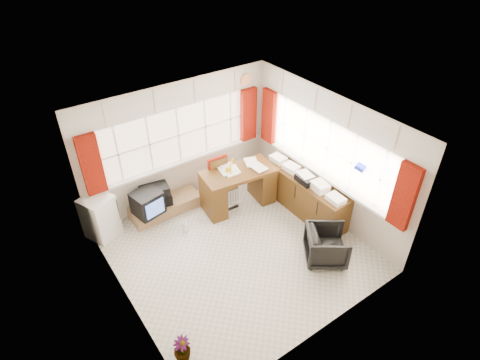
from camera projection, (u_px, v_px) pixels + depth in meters
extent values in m
plane|color=beige|center=(238.00, 251.00, 7.16)|extent=(4.00, 4.00, 0.00)
plane|color=beige|center=(179.00, 144.00, 7.77)|extent=(4.00, 0.00, 4.00)
plane|color=beige|center=(327.00, 274.00, 5.11)|extent=(4.00, 0.00, 4.00)
plane|color=beige|center=(118.00, 247.00, 5.50)|extent=(0.00, 4.00, 4.00)
plane|color=beige|center=(327.00, 157.00, 7.37)|extent=(0.00, 4.00, 4.00)
plane|color=white|center=(237.00, 126.00, 5.71)|extent=(4.00, 4.00, 0.00)
plane|color=#FFE6C9|center=(178.00, 135.00, 7.64)|extent=(3.60, 0.00, 3.60)
cube|color=white|center=(182.00, 162.00, 7.95)|extent=(3.70, 0.12, 0.05)
cube|color=white|center=(118.00, 155.00, 7.07)|extent=(0.03, 0.02, 1.10)
cube|color=white|center=(150.00, 145.00, 7.35)|extent=(0.03, 0.02, 1.10)
cube|color=white|center=(179.00, 135.00, 7.63)|extent=(0.03, 0.02, 1.10)
cube|color=white|center=(206.00, 127.00, 7.91)|extent=(0.03, 0.02, 1.10)
cube|color=white|center=(231.00, 119.00, 8.19)|extent=(0.03, 0.02, 1.10)
plane|color=#FFE6C9|center=(327.00, 148.00, 7.25)|extent=(0.00, 3.60, 3.60)
cube|color=white|center=(322.00, 175.00, 7.57)|extent=(0.12, 3.70, 0.05)
cube|color=white|center=(381.00, 180.00, 6.45)|extent=(0.02, 0.03, 1.10)
cube|color=white|center=(352.00, 163.00, 6.84)|extent=(0.02, 0.03, 1.10)
cube|color=white|center=(327.00, 148.00, 7.24)|extent=(0.02, 0.03, 1.10)
cube|color=white|center=(304.00, 135.00, 7.64)|extent=(0.02, 0.03, 1.10)
cube|color=white|center=(284.00, 123.00, 8.04)|extent=(0.02, 0.03, 1.10)
cube|color=maroon|center=(91.00, 165.00, 6.79)|extent=(0.35, 0.10, 1.15)
cube|color=maroon|center=(249.00, 115.00, 8.33)|extent=(0.35, 0.10, 1.15)
cube|color=maroon|center=(269.00, 116.00, 8.27)|extent=(0.10, 0.35, 1.15)
cube|color=maroon|center=(404.00, 197.00, 6.08)|extent=(0.10, 0.35, 1.15)
cube|color=silver|center=(175.00, 96.00, 7.16)|extent=(3.95, 0.08, 0.48)
cube|color=silver|center=(332.00, 108.00, 6.77)|extent=(0.08, 3.95, 0.48)
cube|color=#583414|center=(238.00, 172.00, 7.78)|extent=(1.51, 0.87, 0.07)
cube|color=#583414|center=(213.00, 197.00, 7.81)|extent=(0.40, 0.67, 0.76)
cube|color=#583414|center=(262.00, 182.00, 8.23)|extent=(0.40, 0.67, 0.76)
cube|color=white|center=(238.00, 171.00, 7.75)|extent=(0.28, 0.36, 0.02)
cube|color=white|center=(238.00, 170.00, 7.75)|extent=(0.28, 0.36, 0.02)
cube|color=white|center=(238.00, 170.00, 7.75)|extent=(0.28, 0.36, 0.02)
cube|color=white|center=(238.00, 170.00, 7.75)|extent=(0.28, 0.36, 0.02)
cube|color=white|center=(238.00, 170.00, 7.75)|extent=(0.28, 0.36, 0.02)
cube|color=white|center=(238.00, 170.00, 7.74)|extent=(0.28, 0.36, 0.02)
cylinder|color=#DDC009|center=(231.00, 175.00, 7.63)|extent=(0.09, 0.09, 0.02)
cylinder|color=#DDC009|center=(231.00, 167.00, 7.53)|extent=(0.02, 0.02, 0.35)
cone|color=#DDC009|center=(231.00, 161.00, 7.45)|extent=(0.17, 0.15, 0.14)
cube|color=black|center=(224.00, 204.00, 8.21)|extent=(0.45, 0.45, 0.04)
cylinder|color=silver|center=(224.00, 195.00, 8.08)|extent=(0.06, 0.06, 0.50)
cube|color=#583414|center=(224.00, 185.00, 7.93)|extent=(0.44, 0.43, 0.06)
cube|color=#583414|center=(218.00, 169.00, 7.92)|extent=(0.39, 0.07, 0.48)
cube|color=maroon|center=(218.00, 168.00, 7.91)|extent=(0.43, 0.08, 0.50)
imported|color=black|center=(327.00, 246.00, 6.83)|extent=(0.95, 0.95, 0.63)
cube|color=white|center=(230.00, 204.00, 8.18)|extent=(0.43, 0.20, 0.08)
cube|color=white|center=(222.00, 195.00, 7.89)|extent=(0.04, 0.13, 0.55)
cube|color=white|center=(225.00, 194.00, 7.93)|extent=(0.04, 0.13, 0.55)
cube|color=white|center=(227.00, 193.00, 7.96)|extent=(0.04, 0.13, 0.55)
cube|color=white|center=(230.00, 192.00, 7.99)|extent=(0.04, 0.13, 0.55)
cube|color=white|center=(232.00, 190.00, 8.02)|extent=(0.04, 0.13, 0.55)
cube|color=white|center=(235.00, 189.00, 8.06)|extent=(0.04, 0.13, 0.55)
cube|color=white|center=(237.00, 188.00, 8.09)|extent=(0.04, 0.13, 0.55)
cube|color=#583414|center=(304.00, 195.00, 7.89)|extent=(0.50, 2.00, 0.75)
cube|color=white|center=(336.00, 199.00, 7.10)|extent=(0.24, 0.32, 0.10)
cube|color=white|center=(320.00, 188.00, 7.36)|extent=(0.24, 0.32, 0.10)
cube|color=white|center=(305.00, 177.00, 7.63)|extent=(0.24, 0.32, 0.10)
cube|color=white|center=(291.00, 168.00, 7.89)|extent=(0.24, 0.32, 0.10)
cube|color=white|center=(278.00, 159.00, 8.16)|extent=(0.24, 0.32, 0.10)
cube|color=black|center=(306.00, 179.00, 7.57)|extent=(0.32, 0.40, 0.13)
cube|color=#AB7B55|center=(166.00, 207.00, 7.98)|extent=(1.40, 0.50, 0.25)
cube|color=black|center=(147.00, 203.00, 7.51)|extent=(0.59, 0.55, 0.46)
cube|color=#517AE5|center=(155.00, 208.00, 7.38)|extent=(0.38, 0.10, 0.31)
cube|color=black|center=(156.00, 200.00, 7.79)|extent=(0.63, 0.46, 0.21)
cube|color=black|center=(155.00, 191.00, 7.67)|extent=(0.58, 0.43, 0.20)
cube|color=white|center=(100.00, 217.00, 7.27)|extent=(0.66, 0.66, 0.85)
cube|color=silver|center=(118.00, 209.00, 7.26)|extent=(0.03, 0.03, 0.45)
imported|color=silver|center=(185.00, 226.00, 7.50)|extent=(0.14, 0.14, 0.27)
imported|color=#99E5DA|center=(218.00, 208.00, 7.99)|extent=(0.12, 0.12, 0.20)
imported|color=black|center=(182.00, 349.00, 5.38)|extent=(0.24, 0.24, 0.42)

